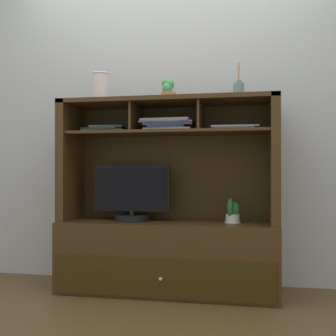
{
  "coord_description": "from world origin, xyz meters",
  "views": [
    {
      "loc": [
        0.56,
        -2.96,
        0.86
      ],
      "look_at": [
        0.0,
        0.0,
        0.87
      ],
      "focal_mm": 45.46,
      "sensor_mm": 36.0,
      "label": 1
    }
  ],
  "objects_px": {
    "potted_orchid": "(232,213)",
    "magazine_stack_centre": "(107,130)",
    "magazine_stack_left": "(234,128)",
    "potted_succulent": "(168,91)",
    "magazine_stack_right": "(168,125)",
    "ceramic_vase": "(100,87)",
    "media_console": "(168,233)",
    "tv_monitor": "(132,197)",
    "diffuser_bottle": "(239,90)"
  },
  "relations": [
    {
      "from": "diffuser_bottle",
      "to": "ceramic_vase",
      "type": "bearing_deg",
      "value": -178.66
    },
    {
      "from": "potted_orchid",
      "to": "magazine_stack_centre",
      "type": "height_order",
      "value": "magazine_stack_centre"
    },
    {
      "from": "tv_monitor",
      "to": "magazine_stack_right",
      "type": "relative_size",
      "value": 1.48
    },
    {
      "from": "potted_orchid",
      "to": "magazine_stack_left",
      "type": "height_order",
      "value": "magazine_stack_left"
    },
    {
      "from": "tv_monitor",
      "to": "potted_succulent",
      "type": "relative_size",
      "value": 3.41
    },
    {
      "from": "potted_succulent",
      "to": "ceramic_vase",
      "type": "distance_m",
      "value": 0.5
    },
    {
      "from": "media_console",
      "to": "magazine_stack_right",
      "type": "xyz_separation_m",
      "value": [
        0.01,
        -0.06,
        0.77
      ]
    },
    {
      "from": "ceramic_vase",
      "to": "magazine_stack_centre",
      "type": "bearing_deg",
      "value": 67.21
    },
    {
      "from": "magazine_stack_right",
      "to": "diffuser_bottle",
      "type": "height_order",
      "value": "diffuser_bottle"
    },
    {
      "from": "potted_orchid",
      "to": "magazine_stack_right",
      "type": "relative_size",
      "value": 0.46
    },
    {
      "from": "tv_monitor",
      "to": "magazine_stack_centre",
      "type": "distance_m",
      "value": 0.54
    },
    {
      "from": "magazine_stack_centre",
      "to": "potted_succulent",
      "type": "relative_size",
      "value": 2.13
    },
    {
      "from": "magazine_stack_right",
      "to": "magazine_stack_centre",
      "type": "bearing_deg",
      "value": 168.49
    },
    {
      "from": "magazine_stack_centre",
      "to": "diffuser_bottle",
      "type": "relative_size",
      "value": 1.41
    },
    {
      "from": "media_console",
      "to": "magazine_stack_left",
      "type": "xyz_separation_m",
      "value": [
        0.46,
        0.02,
        0.74
      ]
    },
    {
      "from": "tv_monitor",
      "to": "magazine_stack_right",
      "type": "height_order",
      "value": "magazine_stack_right"
    },
    {
      "from": "magazine_stack_left",
      "to": "potted_succulent",
      "type": "height_order",
      "value": "potted_succulent"
    },
    {
      "from": "media_console",
      "to": "tv_monitor",
      "type": "bearing_deg",
      "value": -173.29
    },
    {
      "from": "magazine_stack_left",
      "to": "diffuser_bottle",
      "type": "relative_size",
      "value": 1.37
    },
    {
      "from": "media_console",
      "to": "magazine_stack_right",
      "type": "bearing_deg",
      "value": -81.83
    },
    {
      "from": "potted_orchid",
      "to": "magazine_stack_left",
      "type": "distance_m",
      "value": 0.59
    },
    {
      "from": "tv_monitor",
      "to": "potted_orchid",
      "type": "xyz_separation_m",
      "value": [
        0.71,
        0.01,
        -0.1
      ]
    },
    {
      "from": "tv_monitor",
      "to": "magazine_stack_left",
      "type": "height_order",
      "value": "magazine_stack_left"
    },
    {
      "from": "magazine_stack_centre",
      "to": "potted_succulent",
      "type": "height_order",
      "value": "potted_succulent"
    },
    {
      "from": "magazine_stack_right",
      "to": "ceramic_vase",
      "type": "distance_m",
      "value": 0.58
    },
    {
      "from": "diffuser_bottle",
      "to": "ceramic_vase",
      "type": "height_order",
      "value": "diffuser_bottle"
    },
    {
      "from": "potted_orchid",
      "to": "magazine_stack_right",
      "type": "distance_m",
      "value": 0.76
    },
    {
      "from": "magazine_stack_left",
      "to": "potted_succulent",
      "type": "distance_m",
      "value": 0.54
    },
    {
      "from": "tv_monitor",
      "to": "ceramic_vase",
      "type": "height_order",
      "value": "ceramic_vase"
    },
    {
      "from": "potted_orchid",
      "to": "magazine_stack_centre",
      "type": "distance_m",
      "value": 1.09
    },
    {
      "from": "potted_orchid",
      "to": "magazine_stack_right",
      "type": "height_order",
      "value": "magazine_stack_right"
    },
    {
      "from": "potted_orchid",
      "to": "diffuser_bottle",
      "type": "relative_size",
      "value": 0.7
    },
    {
      "from": "magazine_stack_left",
      "to": "diffuser_bottle",
      "type": "bearing_deg",
      "value": -45.49
    },
    {
      "from": "potted_succulent",
      "to": "ceramic_vase",
      "type": "bearing_deg",
      "value": -174.81
    },
    {
      "from": "tv_monitor",
      "to": "potted_succulent",
      "type": "height_order",
      "value": "potted_succulent"
    },
    {
      "from": "diffuser_bottle",
      "to": "potted_succulent",
      "type": "distance_m",
      "value": 0.5
    },
    {
      "from": "media_console",
      "to": "tv_monitor",
      "type": "height_order",
      "value": "media_console"
    },
    {
      "from": "magazine_stack_right",
      "to": "potted_succulent",
      "type": "bearing_deg",
      "value": 98.44
    },
    {
      "from": "potted_orchid",
      "to": "magazine_stack_right",
      "type": "xyz_separation_m",
      "value": [
        -0.44,
        -0.04,
        0.61
      ]
    },
    {
      "from": "media_console",
      "to": "magazine_stack_centre",
      "type": "height_order",
      "value": "media_console"
    },
    {
      "from": "magazine_stack_centre",
      "to": "media_console",
      "type": "bearing_deg",
      "value": -4.43
    },
    {
      "from": "potted_succulent",
      "to": "magazine_stack_left",
      "type": "bearing_deg",
      "value": 1.44
    },
    {
      "from": "media_console",
      "to": "potted_orchid",
      "type": "xyz_separation_m",
      "value": [
        0.45,
        -0.02,
        0.15
      ]
    },
    {
      "from": "ceramic_vase",
      "to": "media_console",
      "type": "bearing_deg",
      "value": 3.96
    },
    {
      "from": "tv_monitor",
      "to": "magazine_stack_left",
      "type": "bearing_deg",
      "value": 4.18
    },
    {
      "from": "magazine_stack_left",
      "to": "magazine_stack_right",
      "type": "bearing_deg",
      "value": -169.67
    },
    {
      "from": "tv_monitor",
      "to": "potted_orchid",
      "type": "relative_size",
      "value": 3.23
    },
    {
      "from": "tv_monitor",
      "to": "diffuser_bottle",
      "type": "distance_m",
      "value": 1.06
    },
    {
      "from": "media_console",
      "to": "potted_succulent",
      "type": "relative_size",
      "value": 9.46
    },
    {
      "from": "media_console",
      "to": "diffuser_bottle",
      "type": "distance_m",
      "value": 1.12
    }
  ]
}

